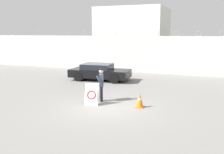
# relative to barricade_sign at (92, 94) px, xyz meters

# --- Properties ---
(ground_plane) EXTENTS (90.00, 90.00, 0.00)m
(ground_plane) POSITION_rel_barricade_sign_xyz_m (0.88, -0.27, -0.52)
(ground_plane) COLOR gray
(perimeter_wall) EXTENTS (36.00, 0.30, 3.71)m
(perimeter_wall) POSITION_rel_barricade_sign_xyz_m (0.88, 10.88, 1.11)
(perimeter_wall) COLOR silver
(perimeter_wall) RESTS_ON ground_plane
(building_block) EXTENTS (7.07, 6.55, 6.17)m
(building_block) POSITION_rel_barricade_sign_xyz_m (-2.72, 16.21, 2.56)
(building_block) COLOR silver
(building_block) RESTS_ON ground_plane
(barricade_sign) EXTENTS (0.84, 0.88, 1.05)m
(barricade_sign) POSITION_rel_barricade_sign_xyz_m (0.00, 0.00, 0.00)
(barricade_sign) COLOR white
(barricade_sign) RESTS_ON ground_plane
(security_guard) EXTENTS (0.38, 0.67, 1.72)m
(security_guard) POSITION_rel_barricade_sign_xyz_m (0.19, 0.70, 0.43)
(security_guard) COLOR black
(security_guard) RESTS_ON ground_plane
(traffic_cone_near) EXTENTS (0.42, 0.42, 0.70)m
(traffic_cone_near) POSITION_rel_barricade_sign_xyz_m (2.36, 0.35, -0.18)
(traffic_cone_near) COLOR orange
(traffic_cone_near) RESTS_ON ground_plane
(parked_car_front_coupe) EXTENTS (4.58, 2.21, 1.24)m
(parked_car_front_coupe) POSITION_rel_barricade_sign_xyz_m (-2.32, 6.01, 0.11)
(parked_car_front_coupe) COLOR black
(parked_car_front_coupe) RESTS_ON ground_plane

